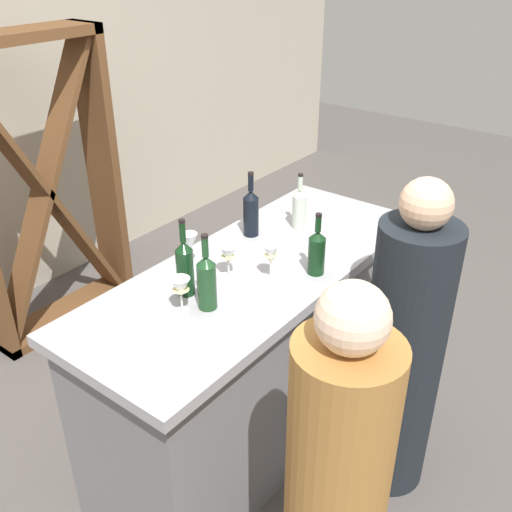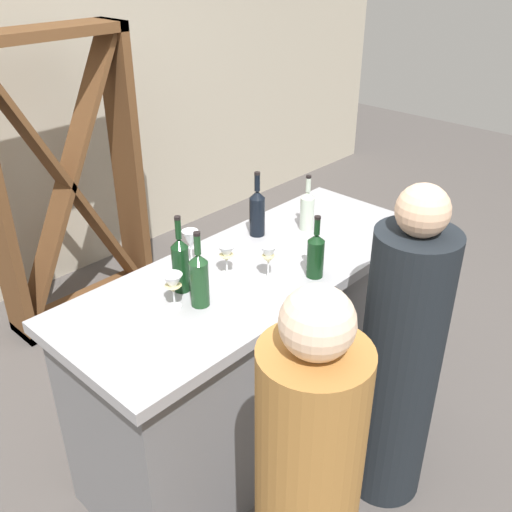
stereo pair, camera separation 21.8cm
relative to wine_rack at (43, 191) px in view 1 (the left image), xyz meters
name	(u,v)px [view 1 (the left image)]	position (x,y,z in m)	size (l,w,h in m)	color
ground_plane	(256,429)	(-0.03, -1.65, -0.92)	(12.00, 12.00, 0.00)	#4C4744
bar_counter	(256,353)	(-0.03, -1.65, -0.42)	(1.85, 0.72, 0.99)	slate
wine_rack	(43,191)	(0.00, 0.00, 0.00)	(0.98, 0.28, 1.84)	brown
wine_bottle_leftmost_olive_green	(207,281)	(-0.40, -1.70, 0.19)	(0.08, 0.08, 0.32)	#193D1E
wine_bottle_second_left_dark_green	(185,266)	(-0.38, -1.56, 0.20)	(0.07, 0.07, 0.33)	black
wine_bottle_center_dark_green	(317,251)	(0.08, -1.89, 0.18)	(0.07, 0.07, 0.28)	black
wine_bottle_second_right_near_black	(251,212)	(0.20, -1.44, 0.20)	(0.08, 0.08, 0.32)	black
wine_bottle_rightmost_clear_pale	(299,207)	(0.42, -1.58, 0.18)	(0.07, 0.07, 0.28)	#B7C6B2
wine_glass_near_left	(271,256)	(-0.07, -1.76, 0.18)	(0.07, 0.07, 0.16)	white
wine_glass_near_center	(181,289)	(-0.48, -1.64, 0.17)	(0.08, 0.08, 0.15)	white
wine_glass_near_right	(228,256)	(-0.17, -1.61, 0.17)	(0.08, 0.08, 0.14)	white
wine_glass_far_left	(190,244)	(-0.21, -1.43, 0.19)	(0.07, 0.07, 0.16)	white
person_left_guest	(403,355)	(0.15, -2.31, -0.22)	(0.43, 0.43, 1.51)	black
person_center_guest	(335,496)	(-0.64, -2.45, -0.23)	(0.36, 0.36, 1.50)	#9E6B33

